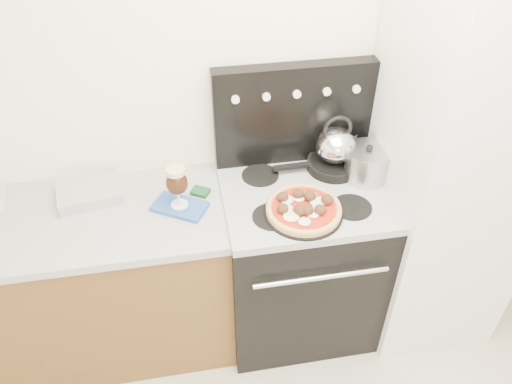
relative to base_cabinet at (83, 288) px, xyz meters
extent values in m
cube|color=white|center=(1.02, 0.30, 0.82)|extent=(3.50, 0.01, 2.50)
cube|color=brown|center=(0.00, 0.00, 0.00)|extent=(1.45, 0.60, 0.86)
cube|color=#ACACAC|center=(0.00, 0.00, 0.45)|extent=(1.48, 0.63, 0.04)
cube|color=black|center=(1.10, -0.02, 0.01)|extent=(0.76, 0.65, 0.88)
cube|color=#ADADB2|center=(1.10, -0.02, 0.47)|extent=(0.76, 0.65, 0.04)
cube|color=black|center=(1.10, 0.25, 0.74)|extent=(0.76, 0.08, 0.50)
cube|color=silver|center=(1.80, -0.05, 0.52)|extent=(0.64, 0.68, 1.90)
cube|color=white|center=(0.13, 0.13, 0.50)|extent=(0.32, 0.26, 0.06)
cube|color=#2952A7|center=(0.53, -0.02, 0.48)|extent=(0.27, 0.24, 0.02)
cylinder|color=black|center=(1.06, -0.18, 0.50)|extent=(0.42, 0.42, 0.01)
cylinder|color=black|center=(1.29, 0.12, 0.51)|extent=(0.26, 0.26, 0.05)
cylinder|color=#B4B3BB|center=(1.42, 0.03, 0.56)|extent=(0.21, 0.21, 0.15)
camera|label=1|loc=(0.57, -1.75, 1.96)|focal=35.00mm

